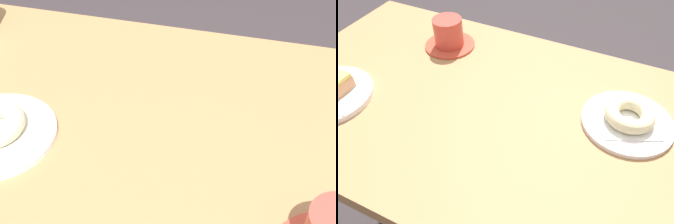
% 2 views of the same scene
% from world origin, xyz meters
% --- Properties ---
extents(table, '(1.15, 0.67, 0.74)m').
position_xyz_m(table, '(0.00, 0.00, 0.63)').
color(table, '#A3754A').
rests_on(table, ground_plane).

